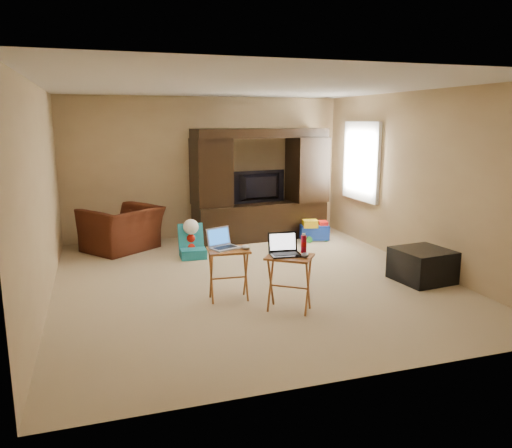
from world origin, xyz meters
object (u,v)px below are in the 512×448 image
object	(u,v)px
entertainment_center	(261,185)
laptop_right	(286,245)
mouse_right	(305,255)
child_rocker	(193,241)
plush_toy	(191,244)
laptop_left	(225,239)
tray_table_left	(229,275)
television	(261,187)
tray_table_right	(289,283)
mouse_left	(246,247)
water_bottle	(304,244)
recliner	(122,229)
push_toy	(315,230)
ottoman	(422,265)

from	to	relation	value
entertainment_center	laptop_right	distance (m)	3.50
mouse_right	child_rocker	bearing A→B (deg)	105.66
plush_toy	laptop_left	size ratio (longest dim) A/B	1.10
tray_table_left	laptop_left	distance (m)	0.43
television	laptop_left	distance (m)	3.12
plush_toy	television	bearing A→B (deg)	26.18
tray_table_right	laptop_left	bearing A→B (deg)	171.32
tray_table_left	laptop_right	xyz separation A→B (m)	(0.51, -0.52, 0.44)
television	mouse_left	bearing A→B (deg)	60.27
entertainment_center	water_bottle	world-z (taller)	entertainment_center
child_rocker	mouse_left	xyz separation A→B (m)	(0.25, -2.04, 0.38)
recliner	laptop_left	bearing A→B (deg)	74.07
tray_table_right	tray_table_left	bearing A→B (deg)	171.35
child_rocker	mouse_left	distance (m)	2.09
tray_table_right	mouse_right	size ratio (longest dim) A/B	4.92
push_toy	water_bottle	xyz separation A→B (m)	(-1.46, -2.90, 0.54)
tray_table_right	television	bearing A→B (deg)	112.54
laptop_right	water_bottle	distance (m)	0.25
ottoman	mouse_left	world-z (taller)	mouse_left
child_rocker	mouse_left	bearing A→B (deg)	-80.17
mouse_left	television	bearing A→B (deg)	68.20
television	water_bottle	size ratio (longest dim) A/B	5.10
ottoman	tray_table_right	xyz separation A→B (m)	(-2.06, -0.44, 0.10)
plush_toy	tray_table_left	world-z (taller)	tray_table_left
child_rocker	mouse_right	size ratio (longest dim) A/B	4.04
plush_toy	tray_table_right	bearing A→B (deg)	-77.16
entertainment_center	television	bearing A→B (deg)	-94.79
entertainment_center	push_toy	xyz separation A→B (m)	(0.87, -0.42, -0.79)
water_bottle	laptop_left	bearing A→B (deg)	147.82
laptop_right	tray_table_left	bearing A→B (deg)	140.29
entertainment_center	tray_table_left	distance (m)	3.24
television	child_rocker	bearing A→B (deg)	23.40
entertainment_center	mouse_left	bearing A→B (deg)	-116.28
ottoman	laptop_right	xyz separation A→B (m)	(-2.10, -0.42, 0.54)
plush_toy	tray_table_right	world-z (taller)	tray_table_right
ottoman	push_toy	bearing A→B (deg)	98.96
mouse_left	mouse_right	world-z (taller)	mouse_right
plush_toy	laptop_left	bearing A→B (deg)	-89.23
entertainment_center	recliner	bearing A→B (deg)	177.50
recliner	mouse_right	xyz separation A→B (m)	(1.74, -3.43, 0.30)
plush_toy	push_toy	distance (m)	2.29
tray_table_left	child_rocker	bearing A→B (deg)	96.06
water_bottle	push_toy	bearing A→B (deg)	63.25
television	plush_toy	xyz separation A→B (m)	(-1.40, -0.69, -0.76)
tray_table_left	tray_table_right	distance (m)	0.77
plush_toy	mouse_right	size ratio (longest dim) A/B	2.76
laptop_left	mouse_left	world-z (taller)	laptop_left
water_bottle	mouse_left	bearing A→B (deg)	145.10
child_rocker	laptop_right	distance (m)	2.60
plush_toy	laptop_left	xyz separation A→B (m)	(0.03, -2.10, 0.56)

